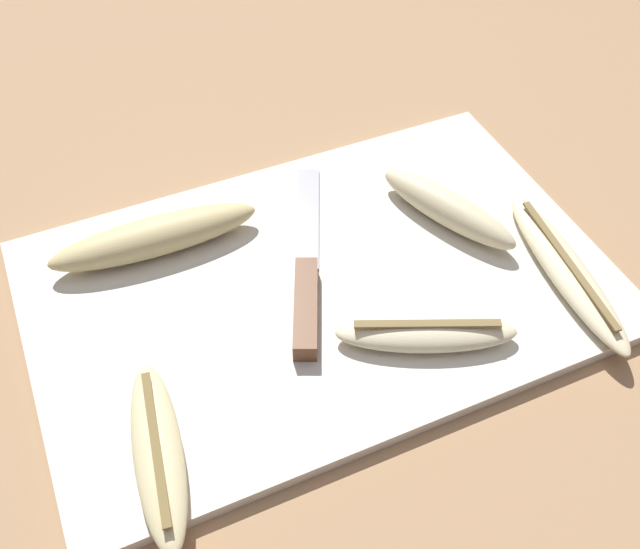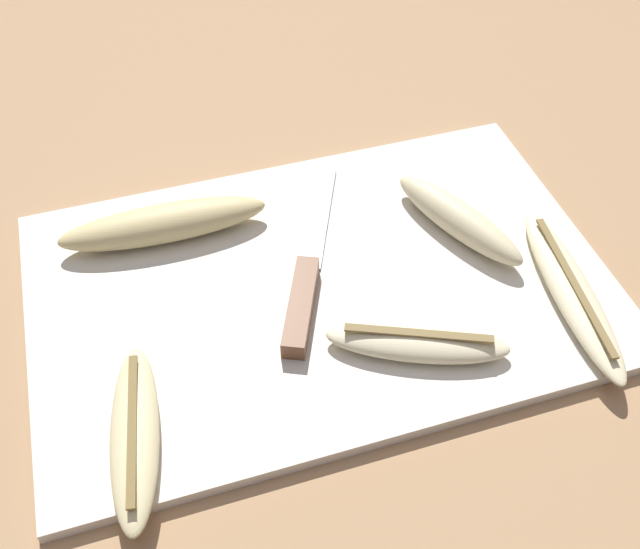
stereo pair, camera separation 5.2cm
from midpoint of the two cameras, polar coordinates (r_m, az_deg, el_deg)
name	(u,v)px [view 2 (the right image)]	position (r m, az deg, el deg)	size (l,w,h in m)	color
ground_plane	(320,291)	(0.68, 2.16, -1.32)	(4.00, 4.00, 0.00)	tan
cutting_board	(320,286)	(0.68, 2.17, -0.99)	(0.51, 0.33, 0.01)	silver
knife	(305,286)	(0.66, 1.05, -0.98)	(0.12, 0.23, 0.02)	brown
banana_soft_right	(135,435)	(0.58, -11.44, -12.00)	(0.06, 0.17, 0.02)	beige
banana_cream_curved	(458,219)	(0.73, 12.52, 4.08)	(0.09, 0.15, 0.03)	beige
banana_spotted_left	(164,223)	(0.71, -9.82, 3.79)	(0.20, 0.05, 0.03)	#DBC684
banana_pale_long	(572,291)	(0.70, 20.64, -1.28)	(0.06, 0.21, 0.02)	beige
banana_bright_far	(417,342)	(0.63, 9.79, -5.17)	(0.16, 0.10, 0.02)	beige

